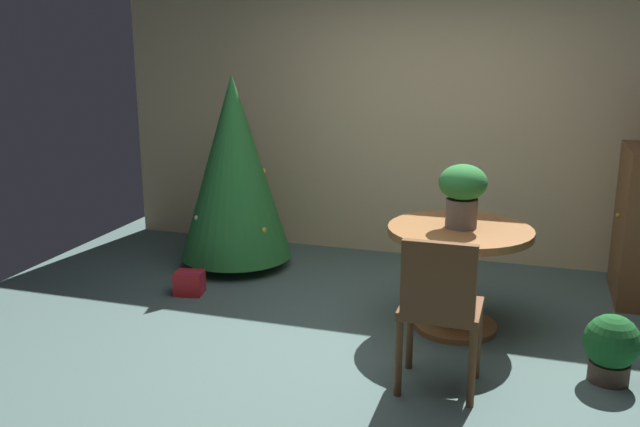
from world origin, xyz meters
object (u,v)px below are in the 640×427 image
Objects in this scene: flower_vase at (462,190)px; gift_box_red at (189,283)px; round_dining_table at (459,260)px; holiday_tree at (234,167)px; wooden_chair_near at (440,305)px; potted_plant at (611,346)px.

flower_vase is 1.73× the size of gift_box_red.
round_dining_table reaches higher than gift_box_red.
round_dining_table is at bearing -21.44° from holiday_tree.
wooden_chair_near reaches higher than round_dining_table.
flower_vase is at bearing 89.94° from wooden_chair_near.
holiday_tree is at bearing 156.65° from potted_plant.
gift_box_red is 3.11m from potted_plant.
holiday_tree is 4.09× the size of potted_plant.
wooden_chair_near is at bearing -155.24° from potted_plant.
potted_plant is (0.96, -0.49, -0.28)m from round_dining_table.
potted_plant is (3.06, -0.53, 0.13)m from gift_box_red.
holiday_tree reaches higher than round_dining_table.
wooden_chair_near is at bearing -90.06° from flower_vase.
gift_box_red is (-2.10, 0.04, -0.41)m from round_dining_table.
wooden_chair_near is 2.69m from holiday_tree.
potted_plant is at bearing 24.76° from wooden_chair_near.
round_dining_table is 0.49m from flower_vase.
flower_vase reaches higher than gift_box_red.
round_dining_table is 2.37× the size of potted_plant.
flower_vase is 1.33m from potted_plant.
potted_plant is at bearing -23.35° from holiday_tree.
round_dining_table is 2.21m from holiday_tree.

